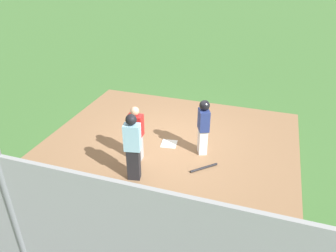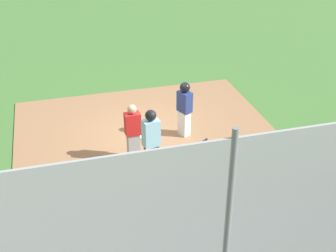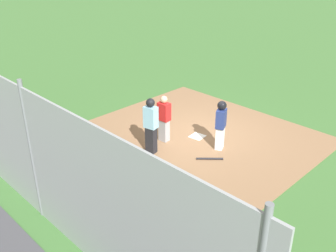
# 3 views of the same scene
# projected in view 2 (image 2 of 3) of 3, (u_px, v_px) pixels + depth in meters

# --- Properties ---
(ground_plane) EXTENTS (140.00, 140.00, 0.00)m
(ground_plane) POSITION_uv_depth(u_px,v_px,m) (148.00, 138.00, 12.51)
(ground_plane) COLOR #3D6B33
(dirt_infield) EXTENTS (7.20, 6.40, 0.03)m
(dirt_infield) POSITION_uv_depth(u_px,v_px,m) (148.00, 137.00, 12.50)
(dirt_infield) COLOR #896647
(dirt_infield) RESTS_ON ground_plane
(home_plate) EXTENTS (0.49, 0.49, 0.02)m
(home_plate) POSITION_uv_depth(u_px,v_px,m) (148.00, 137.00, 12.49)
(home_plate) COLOR white
(home_plate) RESTS_ON dirt_infield
(catcher) EXTENTS (0.40, 0.28, 1.53)m
(catcher) POSITION_uv_depth(u_px,v_px,m) (133.00, 132.00, 11.17)
(catcher) COLOR #9E9EA3
(catcher) RESTS_ON dirt_infield
(umpire) EXTENTS (0.42, 0.33, 1.75)m
(umpire) POSITION_uv_depth(u_px,v_px,m) (151.00, 142.00, 10.49)
(umpire) COLOR black
(umpire) RESTS_ON dirt_infield
(runner) EXTENTS (0.39, 0.45, 1.58)m
(runner) POSITION_uv_depth(u_px,v_px,m) (185.00, 106.00, 12.19)
(runner) COLOR silver
(runner) RESTS_ON dirt_infield
(baseball_bat) EXTENTS (0.61, 0.59, 0.06)m
(baseball_bat) POSITION_uv_depth(u_px,v_px,m) (200.00, 146.00, 12.04)
(baseball_bat) COLOR black
(baseball_bat) RESTS_ON dirt_infield
(backstop_fence) EXTENTS (12.00, 0.10, 3.35)m
(backstop_fence) POSITION_uv_depth(u_px,v_px,m) (228.00, 225.00, 7.04)
(backstop_fence) COLOR #93999E
(backstop_fence) RESTS_ON ground_plane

